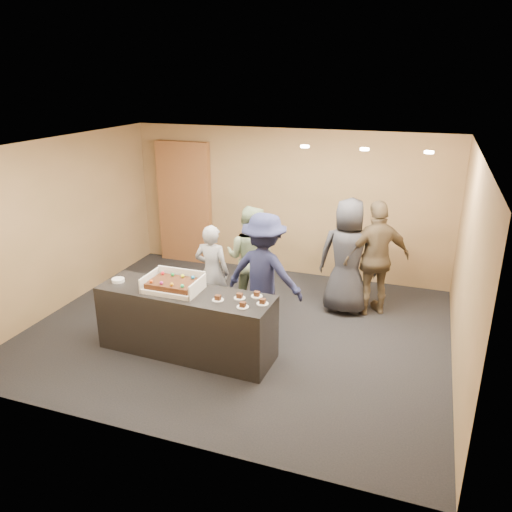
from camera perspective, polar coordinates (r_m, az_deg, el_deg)
name	(u,v)px	position (r m, az deg, el deg)	size (l,w,h in m)	color
room	(238,244)	(7.01, -2.12, 1.43)	(6.04, 6.00, 2.70)	black
serving_counter	(186,322)	(6.83, -7.99, -7.52)	(2.40, 0.70, 0.90)	black
storage_cabinet	(185,203)	(10.00, -8.16, 6.02)	(1.09, 0.15, 2.40)	brown
cake_box	(174,286)	(6.71, -9.32, -3.41)	(0.73, 0.51, 0.22)	white
sheet_cake	(173,283)	(6.67, -9.46, -3.10)	(0.63, 0.43, 0.12)	#3C220D
plate_stack	(118,280)	(7.13, -15.48, -2.68)	(0.17, 0.17, 0.04)	white
slice_a	(218,298)	(6.34, -4.38, -4.86)	(0.15, 0.15, 0.07)	white
slice_b	(240,297)	(6.38, -1.89, -4.65)	(0.15, 0.15, 0.07)	white
slice_c	(243,305)	(6.14, -1.53, -5.67)	(0.15, 0.15, 0.07)	white
slice_d	(257,295)	(6.42, 0.09, -4.45)	(0.15, 0.15, 0.07)	white
slice_e	(263,302)	(6.22, 0.75, -5.30)	(0.15, 0.15, 0.07)	white
person_server_grey	(212,272)	(7.64, -5.04, -1.86)	(0.55, 0.36, 1.50)	#9E9FA3
person_sage_man	(250,258)	(7.91, -0.65, -0.22)	(0.82, 0.64, 1.69)	gray
person_navy_man	(264,274)	(7.16, 0.93, -2.03)	(1.16, 0.66, 1.79)	#1D2144
person_brown_extra	(376,259)	(7.92, 13.60, -0.28)	(1.07, 0.45, 1.83)	brown
person_dark_suit	(348,257)	(7.88, 10.42, -0.06)	(0.90, 0.59, 1.85)	#2A2A30
ceiling_spotlights	(365,149)	(6.79, 12.30, 11.84)	(1.72, 0.12, 0.03)	#FFEAC6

